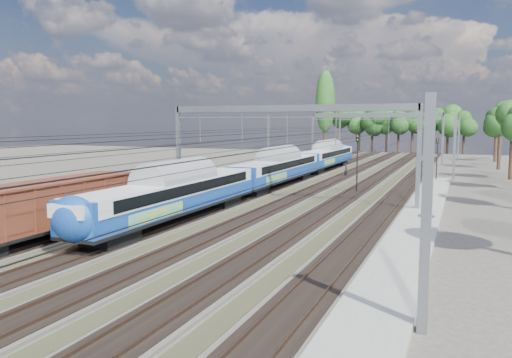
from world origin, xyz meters
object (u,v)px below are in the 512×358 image
at_px(signal_near, 357,156).
at_px(worker, 346,170).
at_px(emu_train, 278,164).
at_px(signal_far, 437,154).
at_px(freight_boxcar, 45,207).

bearing_deg(signal_near, worker, 115.31).
height_order(emu_train, signal_far, signal_far).
relative_size(freight_boxcar, signal_near, 2.31).
relative_size(emu_train, signal_near, 10.73).
bearing_deg(worker, signal_near, -154.45).
relative_size(worker, signal_far, 0.35).
relative_size(emu_train, freight_boxcar, 4.66).
bearing_deg(signal_far, freight_boxcar, -140.97).
bearing_deg(freight_boxcar, signal_near, 64.63).
bearing_deg(freight_boxcar, worker, 77.88).
bearing_deg(worker, freight_boxcar, 176.73).
xyz_separation_m(worker, signal_near, (4.36, -14.53, 2.96)).
relative_size(signal_near, signal_far, 1.13).
bearing_deg(signal_far, worker, 152.12).
height_order(emu_train, signal_near, signal_near).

